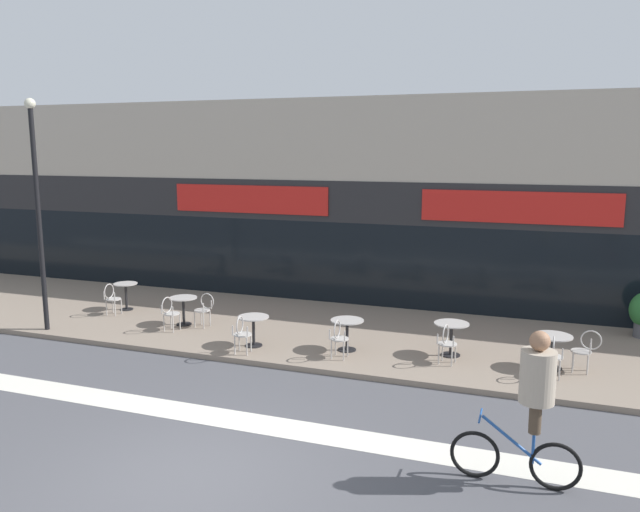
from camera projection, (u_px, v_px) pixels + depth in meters
name	position (u px, v px, depth m)	size (l,w,h in m)	color
ground_plane	(191.00, 477.00, 8.92)	(120.00, 120.00, 0.00)	#4C4C51
sidewalk_slab	(344.00, 334.00, 15.63)	(40.00, 5.50, 0.12)	gray
storefront_facade	(390.00, 201.00, 19.50)	(40.00, 4.06, 6.09)	#B2A899
bike_lane_stripe	(250.00, 422.00, 10.71)	(36.00, 0.70, 0.01)	silver
bistro_table_0	(126.00, 291.00, 17.63)	(0.66, 0.66, 0.77)	black
bistro_table_1	(183.00, 305.00, 16.13)	(0.72, 0.72, 0.73)	black
bistro_table_2	(253.00, 325.00, 14.39)	(0.72, 0.72, 0.71)	black
bistro_table_3	(347.00, 328.00, 14.08)	(0.75, 0.75, 0.71)	black
bistro_table_4	(451.00, 332.00, 13.72)	(0.77, 0.77, 0.74)	black
bistro_table_5	(553.00, 345.00, 12.90)	(0.78, 0.78, 0.72)	black
cafe_chair_0_near	(112.00, 297.00, 17.05)	(0.41, 0.58, 0.90)	#B7B2AD
cafe_chair_1_near	(170.00, 311.00, 15.55)	(0.43, 0.59, 0.90)	#B7B2AD
cafe_chair_1_side	(204.00, 307.00, 15.91)	(0.59, 0.44, 0.90)	#B7B2AD
cafe_chair_2_near	(241.00, 332.00, 13.81)	(0.44, 0.60, 0.90)	#B7B2AD
cafe_chair_3_near	(338.00, 336.00, 13.50)	(0.40, 0.58, 0.90)	#B7B2AD
cafe_chair_4_near	(447.00, 341.00, 13.15)	(0.45, 0.60, 0.90)	#B7B2AD
cafe_chair_5_near	(553.00, 354.00, 12.32)	(0.40, 0.58, 0.90)	#B7B2AD
cafe_chair_5_side	(585.00, 348.00, 12.68)	(0.59, 0.44, 0.90)	#B7B2AD
lamp_post	(37.00, 201.00, 15.24)	(0.26, 0.26, 5.71)	black
cyclist_0	(532.00, 396.00, 8.48)	(1.78, 0.49, 2.25)	black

